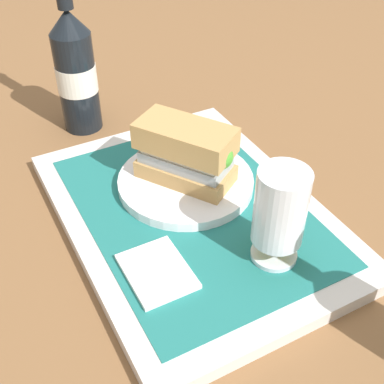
# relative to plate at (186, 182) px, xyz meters

# --- Properties ---
(ground_plane) EXTENTS (3.00, 3.00, 0.00)m
(ground_plane) POSITION_rel_plate_xyz_m (0.05, -0.02, -0.03)
(ground_plane) COLOR brown
(tray) EXTENTS (0.44, 0.32, 0.02)m
(tray) POSITION_rel_plate_xyz_m (0.05, -0.02, -0.02)
(tray) COLOR silver
(tray) RESTS_ON ground_plane
(placemat) EXTENTS (0.38, 0.27, 0.00)m
(placemat) POSITION_rel_plate_xyz_m (0.05, -0.02, -0.01)
(placemat) COLOR #1E6B66
(placemat) RESTS_ON tray
(plate) EXTENTS (0.19, 0.19, 0.01)m
(plate) POSITION_rel_plate_xyz_m (0.00, 0.00, 0.00)
(plate) COLOR white
(plate) RESTS_ON placemat
(sandwich) EXTENTS (0.14, 0.12, 0.08)m
(sandwich) POSITION_rel_plate_xyz_m (0.00, 0.00, 0.05)
(sandwich) COLOR tan
(sandwich) RESTS_ON plate
(beer_glass) EXTENTS (0.06, 0.06, 0.12)m
(beer_glass) POSITION_rel_plate_xyz_m (0.17, 0.03, 0.06)
(beer_glass) COLOR silver
(beer_glass) RESTS_ON placemat
(napkin_folded) EXTENTS (0.09, 0.07, 0.01)m
(napkin_folded) POSITION_rel_plate_xyz_m (0.13, -0.10, -0.00)
(napkin_folded) COLOR white
(napkin_folded) RESTS_ON placemat
(second_bottle) EXTENTS (0.07, 0.07, 0.27)m
(second_bottle) POSITION_rel_plate_xyz_m (-0.25, -0.07, 0.08)
(second_bottle) COLOR black
(second_bottle) RESTS_ON ground_plane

